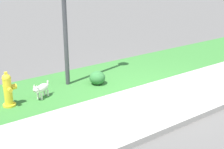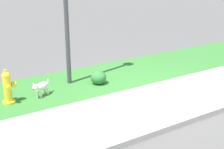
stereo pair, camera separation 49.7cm
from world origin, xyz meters
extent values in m
plane|color=#5B5956|center=(0.00, 0.00, 0.00)|extent=(120.00, 120.00, 0.00)
cube|color=#BCB7AD|center=(0.00, 0.00, 0.01)|extent=(18.00, 1.92, 0.01)
cube|color=#387A33|center=(0.00, 2.05, 0.00)|extent=(18.00, 2.17, 0.01)
cube|color=#BCB7AD|center=(0.00, -1.04, 0.06)|extent=(18.00, 0.16, 0.12)
cylinder|color=yellow|center=(-2.87, 1.75, 0.03)|extent=(0.28, 0.28, 0.05)
cylinder|color=yellow|center=(-2.87, 1.75, 0.35)|extent=(0.18, 0.18, 0.59)
sphere|color=yellow|center=(-2.87, 1.75, 0.64)|extent=(0.19, 0.19, 0.19)
cube|color=yellow|center=(-2.87, 1.75, 0.75)|extent=(0.06, 0.06, 0.06)
cylinder|color=yellow|center=(-2.88, 1.88, 0.42)|extent=(0.09, 0.09, 0.09)
cylinder|color=yellow|center=(-2.87, 1.61, 0.42)|extent=(0.09, 0.09, 0.09)
cylinder|color=yellow|center=(-2.73, 1.75, 0.42)|extent=(0.11, 0.12, 0.12)
ellipsoid|color=silver|center=(-2.09, 1.74, 0.25)|extent=(0.41, 0.33, 0.18)
sphere|color=silver|center=(-2.28, 1.63, 0.28)|extent=(0.14, 0.14, 0.14)
sphere|color=black|center=(-2.34, 1.60, 0.27)|extent=(0.03, 0.03, 0.03)
cone|color=silver|center=(-2.27, 1.60, 0.37)|extent=(0.07, 0.07, 0.06)
cone|color=silver|center=(-2.31, 1.66, 0.37)|extent=(0.07, 0.07, 0.06)
cylinder|color=silver|center=(-2.17, 1.64, 0.08)|extent=(0.05, 0.05, 0.16)
cylinder|color=silver|center=(-2.21, 1.73, 0.08)|extent=(0.05, 0.05, 0.16)
cylinder|color=silver|center=(-1.96, 1.75, 0.08)|extent=(0.05, 0.05, 0.16)
cylinder|color=silver|center=(-2.00, 1.84, 0.08)|extent=(0.05, 0.05, 0.16)
cylinder|color=silver|center=(-1.91, 1.84, 0.30)|extent=(0.04, 0.04, 0.10)
ellipsoid|color=#337538|center=(-0.59, 1.71, 0.17)|extent=(0.41, 0.41, 0.35)
camera|label=1|loc=(-4.73, -4.55, 2.89)|focal=50.00mm
camera|label=2|loc=(-4.32, -4.83, 2.89)|focal=50.00mm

